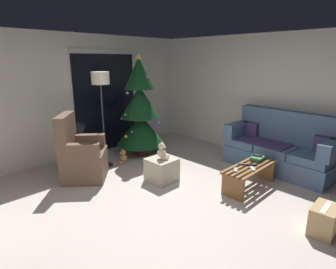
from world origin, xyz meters
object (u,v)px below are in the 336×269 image
at_px(coffee_table, 250,173).
at_px(remote_graphite, 243,164).
at_px(remote_white, 253,169).
at_px(christmas_tree, 140,111).
at_px(cardboard_box_taped_mid_floor, 324,220).
at_px(remote_silver, 236,170).
at_px(cell_phone, 258,156).
at_px(armchair, 81,156).
at_px(couch, 280,149).
at_px(remote_black, 252,165).
at_px(teddy_bear_honey_by_tree, 123,157).
at_px(floor_lamp, 101,88).
at_px(teddy_bear_cream, 162,152).
at_px(book_stack, 257,158).
at_px(ottoman, 162,170).

xyz_separation_m(coffee_table, remote_graphite, (-0.06, 0.10, 0.14)).
relative_size(remote_white, remote_graphite, 1.00).
relative_size(remote_white, christmas_tree, 0.07).
bearing_deg(cardboard_box_taped_mid_floor, remote_white, 73.12).
distance_m(remote_silver, cell_phone, 0.67).
xyz_separation_m(cell_phone, armchair, (-2.04, 2.17, -0.04)).
bearing_deg(couch, remote_black, -178.89).
bearing_deg(teddy_bear_honey_by_tree, remote_white, -74.41).
bearing_deg(couch, remote_silver, 177.99).
bearing_deg(remote_white, remote_graphite, -60.32).
height_order(coffee_table, cardboard_box_taped_mid_floor, coffee_table).
relative_size(remote_black, remote_silver, 1.00).
relative_size(floor_lamp, teddy_bear_cream, 6.25).
distance_m(armchair, cardboard_box_taped_mid_floor, 3.67).
distance_m(remote_black, remote_silver, 0.36).
height_order(remote_white, cardboard_box_taped_mid_floor, remote_white).
relative_size(couch, christmas_tree, 0.94).
distance_m(remote_white, book_stack, 0.44).
relative_size(couch, remote_black, 12.70).
distance_m(coffee_table, armchair, 2.81).
xyz_separation_m(remote_black, cardboard_box_taped_mid_floor, (-0.47, -1.21, -0.22)).
bearing_deg(couch, remote_white, -175.08).
bearing_deg(book_stack, remote_silver, 178.72).
bearing_deg(remote_white, armchair, -8.99).
height_order(remote_graphite, remote_silver, same).
relative_size(remote_graphite, remote_silver, 1.00).
distance_m(remote_black, christmas_tree, 2.59).
bearing_deg(book_stack, teddy_bear_honey_by_tree, 115.48).
bearing_deg(couch, christmas_tree, 116.67).
bearing_deg(remote_black, armchair, 82.98).
bearing_deg(remote_white, christmas_tree, -42.42).
relative_size(book_stack, ottoman, 0.54).
xyz_separation_m(couch, remote_black, (-1.08, -0.02, -0.01)).
bearing_deg(remote_white, cardboard_box_taped_mid_floor, 119.52).
xyz_separation_m(floor_lamp, teddy_bear_cream, (0.32, -1.25, -0.99)).
height_order(floor_lamp, ottoman, floor_lamp).
distance_m(cell_phone, teddy_bear_honey_by_tree, 2.55).
bearing_deg(ottoman, cell_phone, -44.98).
bearing_deg(cell_phone, teddy_bear_honey_by_tree, 99.36).
relative_size(coffee_table, teddy_bear_honey_by_tree, 3.86).
xyz_separation_m(remote_black, remote_silver, (-0.36, 0.07, 0.00)).
bearing_deg(cell_phone, teddy_bear_cream, 118.24).
bearing_deg(cell_phone, remote_white, -177.81).
bearing_deg(remote_black, ottoman, 79.61).
distance_m(cell_phone, armchair, 2.98).
bearing_deg(ottoman, christmas_tree, 64.30).
height_order(remote_silver, floor_lamp, floor_lamp).
distance_m(book_stack, ottoman, 1.60).
distance_m(remote_graphite, cardboard_box_taped_mid_floor, 1.40).
height_order(coffee_table, armchair, armchair).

